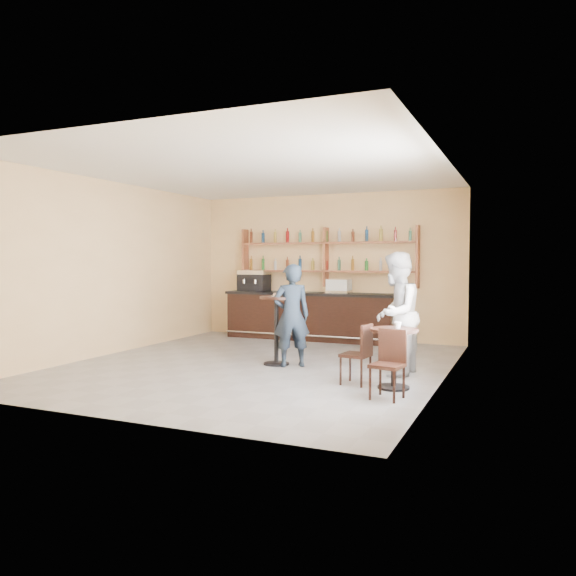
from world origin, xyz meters
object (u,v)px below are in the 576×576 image
at_px(cafe_table, 394,359).
at_px(patron_second, 396,314).
at_px(man_main, 291,315).
at_px(chair_south, 387,365).
at_px(pastry_case, 339,286).
at_px(pedestal_table, 276,331).
at_px(bar_counter, 310,316).
at_px(chair_west, 356,354).
at_px(espresso_machine, 254,281).

distance_m(cafe_table, patron_second, 1.06).
distance_m(man_main, patron_second, 1.73).
bearing_deg(chair_south, pastry_case, 124.47).
xyz_separation_m(pedestal_table, cafe_table, (2.19, -0.96, -0.16)).
xyz_separation_m(bar_counter, man_main, (0.85, -3.04, 0.32)).
distance_m(pastry_case, chair_south, 5.09).
xyz_separation_m(bar_counter, pedestal_table, (0.56, -3.00, 0.05)).
bearing_deg(bar_counter, pastry_case, 0.00).
distance_m(pedestal_table, man_main, 0.40).
relative_size(pedestal_table, patron_second, 0.61).
bearing_deg(pastry_case, pedestal_table, -91.93).
bearing_deg(chair_west, espresso_machine, -129.85).
bearing_deg(patron_second, chair_south, 12.26).
bearing_deg(pedestal_table, patron_second, -1.49).
bearing_deg(espresso_machine, chair_west, -45.53).
height_order(pastry_case, chair_west, pastry_case).
relative_size(espresso_machine, man_main, 0.40).
bearing_deg(patron_second, pastry_case, -144.12).
distance_m(espresso_machine, man_main, 3.79).
height_order(cafe_table, chair_west, chair_west).
bearing_deg(man_main, pedestal_table, -42.15).
distance_m(chair_west, chair_south, 0.88).
xyz_separation_m(cafe_table, chair_west, (-0.55, 0.05, 0.02)).
distance_m(man_main, chair_west, 1.65).
height_order(pastry_case, cafe_table, pastry_case).
distance_m(pastry_case, man_main, 3.07).
distance_m(bar_counter, cafe_table, 4.82).
xyz_separation_m(pedestal_table, chair_west, (1.64, -0.91, -0.15)).
height_order(espresso_machine, cafe_table, espresso_machine).
height_order(bar_counter, patron_second, patron_second).
bearing_deg(man_main, espresso_machine, -87.78).
xyz_separation_m(espresso_machine, man_main, (2.22, -3.04, -0.44)).
relative_size(cafe_table, patron_second, 0.44).
bearing_deg(pedestal_table, chair_west, -29.06).
bearing_deg(patron_second, chair_west, -19.95).
relative_size(pedestal_table, chair_west, 1.34).
bearing_deg(man_main, chair_west, 113.35).
relative_size(bar_counter, chair_west, 4.50).
bearing_deg(man_main, chair_south, 108.19).
relative_size(bar_counter, patron_second, 2.05).
distance_m(pastry_case, chair_west, 4.26).
relative_size(man_main, chair_west, 1.97).
xyz_separation_m(pedestal_table, patron_second, (2.01, -0.05, 0.36)).
xyz_separation_m(chair_west, chair_south, (0.60, -0.65, 0.01)).
bearing_deg(chair_west, patron_second, 163.96).
distance_m(bar_counter, chair_west, 4.48).
xyz_separation_m(chair_west, patron_second, (0.38, 0.86, 0.51)).
distance_m(pedestal_table, chair_west, 1.88).
xyz_separation_m(espresso_machine, pedestal_table, (1.93, -3.00, -0.70)).
bearing_deg(pedestal_table, bar_counter, 100.58).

